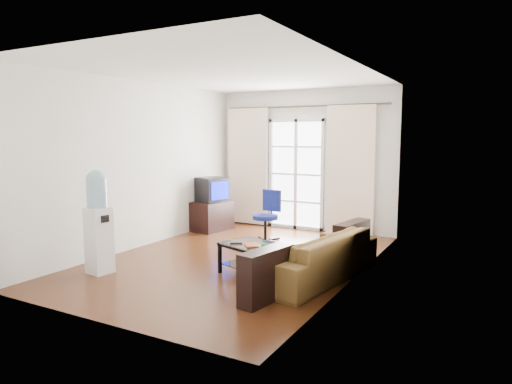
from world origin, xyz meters
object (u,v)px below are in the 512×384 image
sofa (315,256)px  coffee_table (259,257)px  tv_stand (212,216)px  task_chair (266,227)px  crt_tv (212,189)px  water_cooler (98,220)px

sofa → coffee_table: sofa is taller
coffee_table → tv_stand: 3.10m
tv_stand → task_chair: task_chair is taller
crt_tv → task_chair: (1.40, -0.40, -0.53)m
sofa → water_cooler: size_ratio=1.55×
tv_stand → task_chair: size_ratio=0.86×
task_chair → water_cooler: water_cooler is taller
crt_tv → water_cooler: (0.26, -3.04, -0.08)m
task_chair → water_cooler: 2.91m
crt_tv → water_cooler: size_ratio=0.46×
coffee_table → crt_tv: size_ratio=1.84×
tv_stand → water_cooler: size_ratio=0.56×
sofa → coffee_table: bearing=-56.5°
sofa → crt_tv: size_ratio=3.40×
sofa → water_cooler: water_cooler is taller
coffee_table → tv_stand: size_ratio=1.50×
tv_stand → crt_tv: size_ratio=1.23×
sofa → tv_stand: sofa is taller
sofa → tv_stand: bearing=-113.4°
task_chair → crt_tv: bearing=170.9°
tv_stand → water_cooler: bearing=-77.4°
sofa → crt_tv: crt_tv is taller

